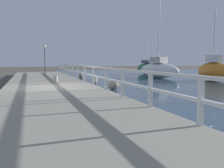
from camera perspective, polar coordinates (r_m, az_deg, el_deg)
The scene contains 12 objects.
ground_plane at distance 13.88m, azimuth -13.07°, elevation -1.88°, with size 120.00×120.00×0.00m, color #4C473D.
dock_walkway at distance 13.86m, azimuth -13.09°, elevation -1.21°, with size 4.69×36.00×0.33m.
railing at distance 14.15m, azimuth -4.05°, elevation 2.53°, with size 0.10×32.50×1.04m.
boulder_water_edge at distance 25.74m, azimuth -6.86°, elevation 1.85°, with size 0.55×0.49×0.41m.
boulder_far_strip at distance 15.14m, azimuth 0.32°, elevation -0.20°, with size 0.68×0.61×0.51m.
boulder_upstream at distance 19.21m, azimuth -3.86°, elevation 0.62°, with size 0.41×0.37×0.31m.
boulder_near_dock at distance 21.38m, azimuth -3.68°, elevation 1.06°, with size 0.40×0.36×0.30m.
mooring_bollard at distance 15.40m, azimuth -12.18°, elevation 1.04°, with size 0.26×0.26×0.54m.
dock_lamp at distance 23.54m, azimuth -14.44°, elevation 6.45°, with size 0.24×0.24×2.68m.
sailboat_green at distance 31.97m, azimuth 7.62°, elevation 3.45°, with size 1.71×3.95×4.87m.
sailboat_orange at distance 23.35m, azimuth 21.22°, elevation 2.82°, with size 1.43×3.66×5.80m.
sailboat_white at distance 25.47m, azimuth 10.10°, elevation 3.13°, with size 2.81×5.18×7.77m.
Camera 1 is at (-1.09, -13.74, 1.66)m, focal length 42.00 mm.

